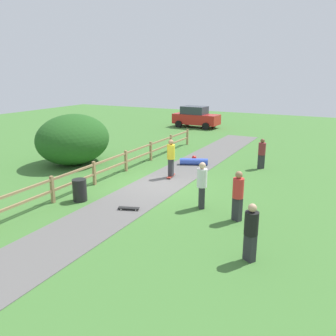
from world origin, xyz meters
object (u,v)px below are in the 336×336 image
(trash_bin, at_px, (80,190))
(skater_fallen, at_px, (194,161))
(bystander_black, at_px, (251,230))
(bystander_red, at_px, (238,194))
(skater_riding, at_px, (171,156))
(bystander_white, at_px, (202,183))
(bush_large, at_px, (73,139))
(bystander_maroon, at_px, (262,152))
(parked_car_red, at_px, (196,117))
(skateboard_loose, at_px, (129,208))

(trash_bin, distance_m, skater_fallen, 7.51)
(bystander_black, bearing_deg, bystander_red, 113.95)
(skater_riding, bearing_deg, trash_bin, -111.84)
(trash_bin, relative_size, bystander_white, 0.50)
(bush_large, height_order, skater_fallen, bush_large)
(bush_large, relative_size, bystander_white, 2.44)
(trash_bin, xyz_separation_m, skater_fallen, (1.83, 7.28, -0.25))
(trash_bin, height_order, skater_fallen, trash_bin)
(bystander_maroon, bearing_deg, bystander_white, -96.03)
(bystander_maroon, bearing_deg, skater_fallen, -165.35)
(skater_riding, height_order, parked_car_red, parked_car_red)
(bystander_white, bearing_deg, bush_large, 161.87)
(bystander_maroon, distance_m, parked_car_red, 14.45)
(bystander_red, bearing_deg, bystander_black, -66.05)
(bystander_black, bearing_deg, skater_riding, 132.44)
(bush_large, distance_m, skateboard_loose, 7.96)
(trash_bin, relative_size, parked_car_red, 0.21)
(trash_bin, relative_size, skateboard_loose, 1.10)
(bush_large, bearing_deg, skateboard_loose, -33.89)
(parked_car_red, bearing_deg, bystander_red, -63.01)
(bush_large, height_order, parked_car_red, bush_large)
(skater_fallen, distance_m, bystander_white, 6.44)
(bystander_black, bearing_deg, skater_fallen, 121.85)
(trash_bin, bearing_deg, parked_car_red, 99.70)
(bush_large, bearing_deg, skater_riding, 0.70)
(trash_bin, bearing_deg, skater_riding, 68.16)
(trash_bin, height_order, bystander_red, bystander_red)
(bystander_black, relative_size, bystander_red, 0.93)
(bystander_red, bearing_deg, skater_fallen, 124.65)
(parked_car_red, bearing_deg, trash_bin, -80.30)
(bush_large, xyz_separation_m, bystander_white, (8.84, -2.90, -0.39))
(skater_riding, height_order, bystander_black, skater_riding)
(trash_bin, distance_m, bystander_black, 7.41)
(trash_bin, distance_m, bystander_maroon, 9.78)
(bush_large, distance_m, bystander_maroon, 10.28)
(skater_fallen, distance_m, bystander_maroon, 3.68)
(bystander_black, xyz_separation_m, bystander_red, (-1.10, 2.47, 0.07))
(skater_riding, relative_size, bystander_white, 1.04)
(bush_large, bearing_deg, bystander_black, -27.14)
(skateboard_loose, height_order, parked_car_red, parked_car_red)
(trash_bin, relative_size, skater_fallen, 0.58)
(trash_bin, bearing_deg, bystander_red, 9.39)
(skateboard_loose, xyz_separation_m, bystander_maroon, (3.03, 8.14, 0.80))
(skater_fallen, bearing_deg, bystander_white, -64.08)
(bystander_red, xyz_separation_m, parked_car_red, (-9.53, 18.71, -0.03))
(bystander_white, xyz_separation_m, parked_car_red, (-7.99, 18.20, -0.04))
(skateboard_loose, relative_size, bystander_black, 0.49)
(parked_car_red, bearing_deg, skateboard_loose, -73.94)
(bystander_white, distance_m, parked_car_red, 19.87)
(trash_bin, height_order, parked_car_red, parked_car_red)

